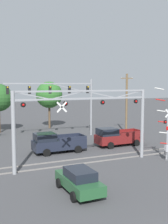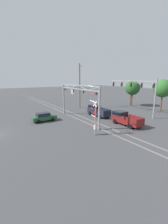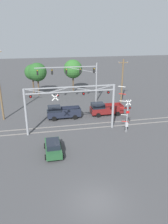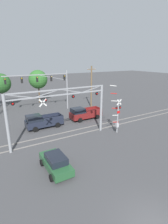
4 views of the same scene
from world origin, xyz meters
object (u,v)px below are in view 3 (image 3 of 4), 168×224
at_px(pickup_truck_following, 105,109).
at_px(background_tree_beyond_span, 32,72).
at_px(background_tree_far_right_verge, 73,69).
at_px(sedan_waiting, 53,147).
at_px(pickup_truck_lead, 62,112).
at_px(utility_pole_right, 122,81).
at_px(crossing_signal_mast, 126,116).
at_px(background_tree_far_left_verge, 37,72).
at_px(traffic_signal_span, 79,75).
at_px(crossing_gantry, 71,103).

bearing_deg(pickup_truck_following, background_tree_beyond_span, 127.59).
bearing_deg(background_tree_far_right_verge, pickup_truck_following, -79.34).
height_order(sedan_waiting, background_tree_far_right_verge, background_tree_far_right_verge).
xyz_separation_m(pickup_truck_lead, utility_pole_right, (11.81, 5.69, 3.19)).
distance_m(crossing_signal_mast, background_tree_far_left_verge, 23.66).
relative_size(traffic_signal_span, pickup_truck_lead, 2.20).
xyz_separation_m(pickup_truck_following, background_tree_far_right_verge, (-2.80, 14.87, 4.08)).
relative_size(crossing_signal_mast, pickup_truck_lead, 1.25).
relative_size(utility_pole_right, background_tree_far_right_verge, 1.14).
relative_size(crossing_signal_mast, sedan_waiting, 1.56).
bearing_deg(background_tree_far_right_verge, crossing_gantry, -99.72).
distance_m(crossing_gantry, sedan_waiting, 6.80).
relative_size(traffic_signal_span, utility_pole_right, 1.40).
relative_size(utility_pole_right, background_tree_beyond_span, 1.27).
height_order(traffic_signal_span, background_tree_beyond_span, traffic_signal_span).
xyz_separation_m(crossing_signal_mast, background_tree_far_left_verge, (-11.16, 20.71, 2.50)).
xyz_separation_m(crossing_gantry, sedan_waiting, (-2.83, -5.26, -3.25)).
height_order(pickup_truck_following, utility_pole_right, utility_pole_right).
xyz_separation_m(crossing_gantry, traffic_signal_span, (3.30, 12.07, 1.23)).
distance_m(traffic_signal_span, background_tree_beyond_span, 11.45).
distance_m(crossing_signal_mast, background_tree_beyond_span, 24.87).
height_order(pickup_truck_lead, utility_pole_right, utility_pole_right).
height_order(background_tree_beyond_span, background_tree_far_right_verge, background_tree_far_right_verge).
distance_m(pickup_truck_lead, background_tree_far_left_verge, 14.95).
relative_size(traffic_signal_span, background_tree_far_right_verge, 1.59).
xyz_separation_m(pickup_truck_lead, background_tree_far_left_verge, (-3.39, 14.05, 3.85)).
bearing_deg(background_tree_beyond_span, crossing_gantry, -75.43).
bearing_deg(pickup_truck_following, pickup_truck_lead, -179.02).
distance_m(pickup_truck_following, background_tree_far_right_verge, 15.68).
bearing_deg(sedan_waiting, crossing_gantry, 61.75).
distance_m(background_tree_beyond_span, background_tree_far_right_verge, 8.56).
xyz_separation_m(traffic_signal_span, background_tree_beyond_span, (-8.45, 7.72, -0.55)).
bearing_deg(utility_pole_right, traffic_signal_span, 169.39).
relative_size(pickup_truck_following, sedan_waiting, 1.26).
bearing_deg(crossing_signal_mast, crossing_gantry, 166.05).
relative_size(traffic_signal_span, background_tree_beyond_span, 1.78).
bearing_deg(background_tree_beyond_span, sedan_waiting, -84.72).
relative_size(crossing_gantry, pickup_truck_lead, 2.31).
xyz_separation_m(pickup_truck_following, sedan_waiting, (-9.04, -10.30, -0.21)).
height_order(crossing_signal_mast, background_tree_far_left_verge, background_tree_far_left_verge).
height_order(pickup_truck_lead, pickup_truck_following, same).
bearing_deg(background_tree_far_left_verge, crossing_signal_mast, -61.68).
xyz_separation_m(traffic_signal_span, background_tree_far_right_verge, (0.11, 7.84, -0.19)).
bearing_deg(utility_pole_right, pickup_truck_following, -131.20).
relative_size(crossing_signal_mast, background_tree_far_left_verge, 0.95).
height_order(sedan_waiting, background_tree_far_left_verge, background_tree_far_left_verge).
xyz_separation_m(background_tree_beyond_span, background_tree_far_right_verge, (8.55, 0.13, 0.37)).
distance_m(crossing_gantry, crossing_signal_mast, 7.47).
bearing_deg(pickup_truck_lead, crossing_gantry, -81.73).
relative_size(traffic_signal_span, sedan_waiting, 2.75).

